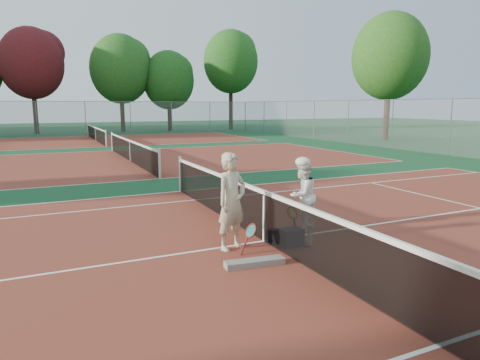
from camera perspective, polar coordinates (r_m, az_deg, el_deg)
name	(u,v)px	position (r m, az deg, el deg)	size (l,w,h in m)	color
ground	(264,241)	(8.54, 3.25, -8.15)	(130.00, 130.00, 0.00)	#103B1F
court_main	(264,241)	(8.53, 3.25, -8.13)	(23.77, 10.97, 0.01)	maroon
court_far_a	(131,161)	(21.16, -14.37, 2.43)	(23.77, 10.97, 0.01)	maroon
court_far_b	(96,141)	(34.45, -18.64, 5.00)	(23.77, 10.97, 0.01)	maroon
net_main	(264,216)	(8.39, 3.28, -4.84)	(0.10, 10.98, 1.02)	black
net_far_a	(130,151)	(21.10, -14.42, 3.80)	(0.10, 10.98, 1.02)	black
net_far_b	(96,134)	(34.42, -18.68, 5.84)	(0.10, 10.98, 1.02)	black
fence_back	(86,118)	(41.33, -19.89, 7.74)	(32.00, 0.06, 3.00)	slate
player_a	(232,201)	(7.88, -1.12, -2.86)	(0.66, 0.43, 1.81)	#BCB092
player_b	(302,195)	(9.19, 8.27, -2.04)	(0.74, 0.57, 1.52)	white
racket_red	(251,238)	(7.86, 1.42, -7.78)	(0.36, 0.27, 0.52)	maroon
racket_black_held	(292,220)	(8.98, 6.96, -5.38)	(0.23, 0.27, 0.57)	black
racket_spare	(288,241)	(8.44, 6.38, -8.15)	(0.60, 0.27, 0.07)	black
sports_bag_navy	(291,237)	(8.26, 6.83, -7.62)	(0.43, 0.29, 0.34)	black
sports_bag_purple	(276,235)	(8.51, 4.84, -7.36)	(0.30, 0.21, 0.25)	black
net_cover_canvas	(255,263)	(7.28, 1.97, -10.95)	(1.02, 0.24, 0.11)	slate
water_bottle	(310,238)	(8.34, 9.32, -7.63)	(0.09, 0.09, 0.30)	silver
tree_back_maroon	(31,63)	(44.44, -26.06, 13.80)	(5.63, 5.63, 9.67)	#382314
tree_back_3	(120,69)	(45.70, -15.66, 14.05)	(5.99, 5.99, 9.68)	#382314
tree_back_4	(169,80)	(45.99, -9.49, 12.98)	(5.24, 5.24, 8.23)	#382314
tree_back_5	(231,62)	(48.49, -1.25, 15.47)	(5.96, 5.96, 10.79)	#382314
tree_right_1	(390,57)	(34.99, 19.36, 15.26)	(5.61, 5.61, 9.48)	#382314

